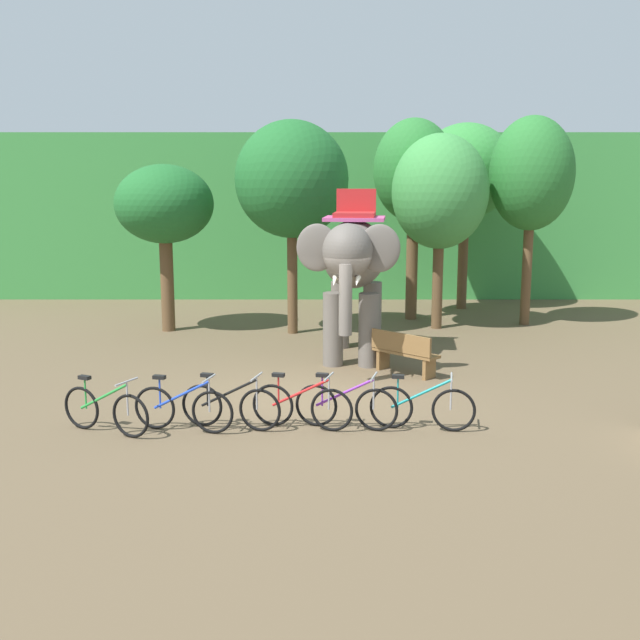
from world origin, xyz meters
The scene contains 16 objects.
ground_plane centered at (0.00, 0.00, 0.00)m, with size 80.00×80.00×0.00m, color brown.
foliage_hedge centered at (0.00, 14.69, 2.73)m, with size 36.00×6.00×5.47m, color #3D8E42.
tree_far_left centered at (-3.89, 6.43, 3.31)m, with size 2.56×2.56×4.38m.
tree_center_left centered at (-0.56, 6.11, 3.97)m, with size 2.90×2.90×5.48m.
tree_center_right centered at (2.79, 8.15, 4.17)m, with size 2.28×2.28×5.67m.
tree_far_right centered at (3.32, 6.76, 3.64)m, with size 2.55×2.55×5.18m.
tree_left centered at (4.58, 9.93, 4.19)m, with size 2.96×2.96×5.65m.
tree_right centered at (5.86, 7.30, 4.10)m, with size 2.27×2.27×5.67m.
elephant centered at (0.89, 3.10, 2.20)m, with size 2.10×4.21×3.78m.
bike_green centered at (-3.27, -1.92, 0.39)m, with size 1.56×0.83×0.92m.
bike_blue centered at (-2.04, -1.82, 0.39)m, with size 1.67×0.59×0.92m.
bike_black centered at (-1.30, -1.70, 0.39)m, with size 1.67×0.61×0.92m.
bike_red centered at (-0.14, -1.69, 0.39)m, with size 1.66×0.63×0.92m.
bike_purple centered at (0.58, -1.69, 0.39)m, with size 1.67×0.60×0.92m.
bike_teal centered at (1.81, -1.75, 0.39)m, with size 1.69×0.52×0.92m.
wooden_bench centered at (1.90, 1.80, 0.48)m, with size 1.37×1.33×0.89m.
Camera 1 is at (0.16, -13.62, 4.04)m, focal length 42.90 mm.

